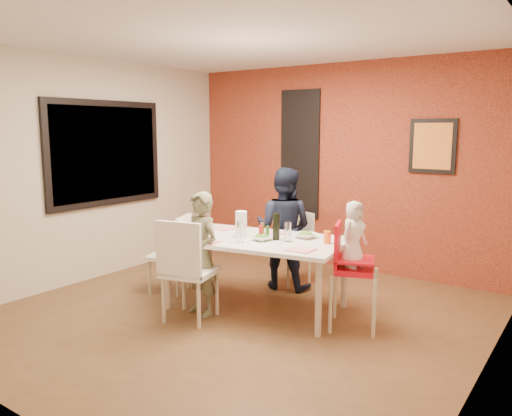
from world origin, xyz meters
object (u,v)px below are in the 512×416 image
Objects in this scene: dining_table at (256,244)px; chair_left at (175,250)px; paper_towel_roll at (241,224)px; chair_near at (185,266)px; child_near at (201,254)px; child_far at (284,228)px; wine_bottle at (276,227)px; toddler at (354,234)px; high_chair at (350,265)px; chair_far at (295,244)px.

chair_left is at bearing -174.03° from dining_table.
chair_left is at bearing -176.07° from paper_towel_roll.
chair_near is 0.26m from child_near.
chair_left is 0.79m from child_near.
child_far is 0.80m from wine_bottle.
chair_left is 2.12m from toddler.
dining_table is at bearing 17.06° from paper_towel_roll.
paper_towel_roll is at bearing 76.36° from high_chair.
child_near is (-1.35, -0.54, 0.02)m from high_chair.
child_far is at bearing -110.55° from chair_near.
wine_bottle is (0.54, 0.76, 0.32)m from chair_near.
chair_far is at bearing 87.71° from paper_towel_roll.
toddler is (1.14, -0.89, 0.41)m from chair_far.
chair_near is at bearing 100.55° from high_chair.
wine_bottle is (-0.82, -0.05, -0.02)m from toddler.
toddler reaches higher than chair_far.
chair_left is at bearing 109.34° from toddler.
chair_far is at bearing 118.18° from chair_left.
child_far is 5.31× the size of wine_bottle.
child_near is (-0.35, -0.46, -0.06)m from dining_table.
wine_bottle reaches higher than dining_table.
child_near is 0.88× the size of child_far.
wine_bottle is 0.99× the size of paper_towel_roll.
dining_table is at bearing -128.31° from chair_near.
chair_left is (-0.72, 0.60, -0.07)m from chair_near.
dining_table is 1.94× the size of high_chair.
chair_left is at bearing -52.91° from chair_near.
chair_near is 0.98m from wine_bottle.
child_near is at bearing -79.38° from chair_far.
child_near is 0.52m from paper_towel_roll.
high_chair is at bearing -162.57° from chair_near.
chair_far is at bearing 93.05° from child_near.
wine_bottle is at bearing 105.21° from child_far.
chair_near is at bearing 28.89° from chair_left.
toddler is 0.82m from wine_bottle.
child_far reaches higher than wine_bottle.
chair_near reaches higher than dining_table.
wine_bottle is (0.32, -0.94, 0.39)m from chair_far.
dining_table is 0.58m from child_near.
paper_towel_roll is (-1.16, -0.13, 0.28)m from high_chair.
high_chair is 0.80× the size of child_near.
high_chair is at bearing 73.95° from chair_left.
high_chair is 1.46m from child_near.
high_chair reaches higher than chair_left.
toddler is (0.02, 0.02, 0.30)m from high_chair.
dining_table is 1.01m from high_chair.
chair_near reaches higher than high_chair.
high_chair is (2.05, 0.19, 0.10)m from chair_left.
paper_towel_roll reaches higher than chair_far.
toddler is 2.32× the size of wine_bottle.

